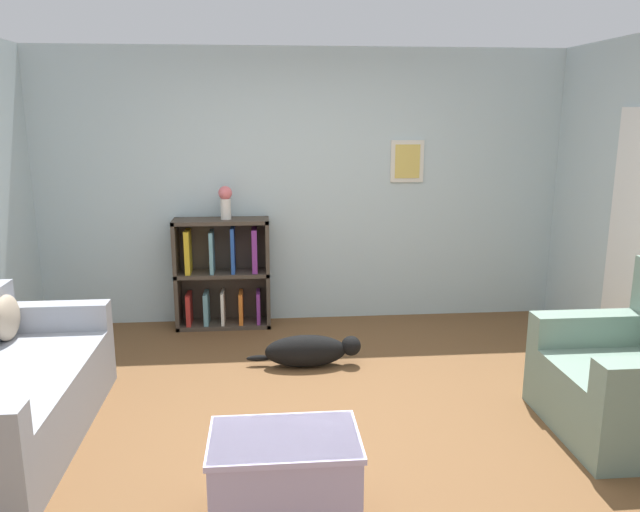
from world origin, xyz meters
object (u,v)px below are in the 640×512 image
Objects in this scene: bookshelf at (223,274)px; recliner_chair at (639,379)px; coffee_table at (285,476)px; dog at (309,351)px; vase at (225,201)px.

bookshelf is 3.60m from recliner_chair.
coffee_table is (-2.28, -0.71, -0.11)m from recliner_chair.
bookshelf is at bearing 124.86° from dog.
dog is 1.66m from vase.
recliner_chair is 1.40× the size of coffee_table.
dog is 3.02× the size of vase.
vase is (-2.71, 2.28, 0.86)m from recliner_chair.
vase is at bearing 123.51° from dog.
coffee_table is 3.17m from vase.
dog is at bearing -55.14° from bookshelf.
recliner_chair is at bearing -31.42° from dog.
coffee_table is 2.42× the size of vase.
coffee_table is 1.96m from dog.
coffee_table reaches higher than dog.
dog is at bearing 82.29° from coffee_table.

